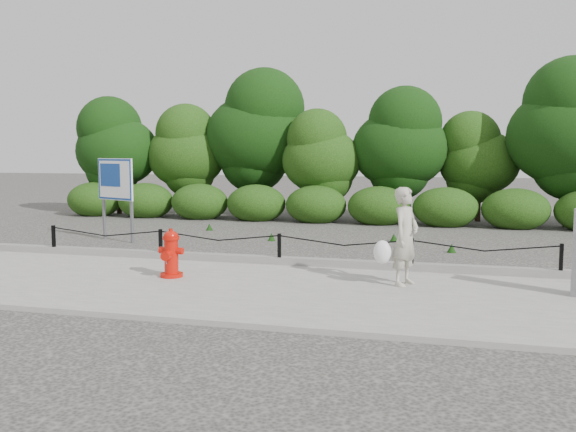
% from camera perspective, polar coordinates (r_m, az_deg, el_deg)
% --- Properties ---
extents(ground, '(90.00, 90.00, 0.00)m').
position_cam_1_polar(ground, '(11.76, -0.82, -4.94)').
color(ground, '#2D2B28').
rests_on(ground, ground).
extents(sidewalk, '(14.00, 4.00, 0.08)m').
position_cam_1_polar(sidewalk, '(9.88, -4.01, -6.82)').
color(sidewalk, gray).
rests_on(sidewalk, ground).
extents(curb, '(14.00, 0.22, 0.14)m').
position_cam_1_polar(curb, '(11.78, -0.75, -4.17)').
color(curb, slate).
rests_on(curb, sidewalk).
extents(chain_barrier, '(10.06, 0.06, 0.60)m').
position_cam_1_polar(chain_barrier, '(11.68, -0.82, -2.74)').
color(chain_barrier, black).
rests_on(chain_barrier, sidewalk).
extents(treeline, '(20.43, 3.97, 4.99)m').
position_cam_1_polar(treeline, '(20.23, 7.82, 7.06)').
color(treeline, black).
rests_on(treeline, ground).
extents(fire_hydrant, '(0.44, 0.44, 0.84)m').
position_cam_1_polar(fire_hydrant, '(10.71, -10.89, -3.50)').
color(fire_hydrant, red).
rests_on(fire_hydrant, sidewalk).
extents(pedestrian, '(0.78, 0.68, 1.59)m').
position_cam_1_polar(pedestrian, '(9.99, 10.80, -1.99)').
color(pedestrian, '#ADA995').
rests_on(pedestrian, sidewalk).
extents(advertising_sign, '(1.22, 0.54, 2.08)m').
position_cam_1_polar(advertising_sign, '(15.77, -15.85, 2.99)').
color(advertising_sign, slate).
rests_on(advertising_sign, ground).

